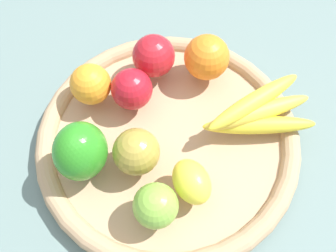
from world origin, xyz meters
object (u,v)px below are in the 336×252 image
at_px(apple_1, 136,152).
at_px(apple_3, 132,89).
at_px(apple_0, 156,206).
at_px(orange_0, 91,84).
at_px(banana_bunch, 257,113).
at_px(bell_pepper, 81,151).
at_px(apple_2, 154,56).
at_px(lemon_0, 192,182).
at_px(orange_1, 207,57).

bearing_deg(apple_1, apple_3, -150.44).
xyz_separation_m(apple_0, orange_0, (-0.14, -0.18, 0.00)).
height_order(banana_bunch, bell_pepper, bell_pepper).
bearing_deg(apple_0, orange_0, -128.26).
distance_m(apple_2, orange_0, 0.12).
xyz_separation_m(lemon_0, orange_0, (-0.09, -0.22, 0.01)).
height_order(apple_0, banana_bunch, apple_0).
distance_m(apple_0, banana_bunch, 0.22).
xyz_separation_m(banana_bunch, orange_0, (0.06, -0.27, 0.01)).
relative_size(apple_1, apple_3, 1.04).
relative_size(apple_3, banana_bunch, 0.39).
distance_m(apple_0, orange_0, 0.23).
xyz_separation_m(apple_0, banana_bunch, (-0.20, 0.09, -0.01)).
xyz_separation_m(apple_1, banana_bunch, (-0.14, 0.14, -0.01)).
xyz_separation_m(lemon_0, orange_1, (-0.22, -0.06, 0.01)).
relative_size(orange_1, bell_pepper, 0.81).
xyz_separation_m(apple_0, bell_pepper, (-0.03, -0.13, 0.02)).
distance_m(apple_0, apple_1, 0.09).
height_order(apple_0, orange_0, orange_0).
bearing_deg(bell_pepper, lemon_0, 95.40).
bearing_deg(apple_0, banana_bunch, 157.27).
relative_size(lemon_0, orange_0, 1.04).
bearing_deg(apple_0, lemon_0, 149.57).
bearing_deg(apple_0, bell_pepper, -101.21).
bearing_deg(apple_3, apple_1, 29.56).
height_order(apple_0, bell_pepper, bell_pepper).
bearing_deg(bell_pepper, apple_2, 170.29).
distance_m(apple_3, apple_2, 0.08).
bearing_deg(bell_pepper, apple_3, 169.53).
relative_size(apple_3, orange_1, 0.88).
distance_m(apple_0, orange_1, 0.27).
xyz_separation_m(apple_3, banana_bunch, (-0.04, 0.20, -0.01)).
xyz_separation_m(apple_3, orange_0, (0.02, -0.07, -0.00)).
distance_m(apple_0, apple_3, 0.20).
relative_size(apple_0, orange_1, 0.82).
distance_m(banana_bunch, orange_0, 0.28).
relative_size(lemon_0, apple_2, 0.96).
bearing_deg(apple_2, orange_0, -37.37).
xyz_separation_m(orange_1, orange_0, (0.13, -0.16, -0.01)).
bearing_deg(apple_0, apple_1, -136.30).
bearing_deg(orange_1, orange_0, -51.37).
bearing_deg(apple_2, apple_1, 16.45).
bearing_deg(apple_2, apple_0, 25.05).
xyz_separation_m(apple_3, apple_2, (-0.08, 0.00, 0.00)).
bearing_deg(apple_3, banana_bunch, 101.68).
bearing_deg(orange_1, lemon_0, 15.10).
bearing_deg(banana_bunch, apple_0, -22.73).
bearing_deg(banana_bunch, apple_2, -99.89).
bearing_deg(orange_0, banana_bunch, 102.51).
bearing_deg(apple_1, apple_2, -163.55).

